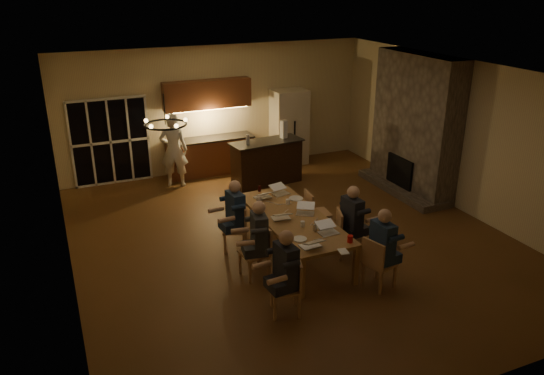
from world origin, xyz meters
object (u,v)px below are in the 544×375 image
at_px(refrigerator, 289,127).
at_px(person_right_mid, 351,222).
at_px(person_left_near, 286,273).
at_px(plate_near, 325,227).
at_px(chair_right_near, 380,262).
at_px(laptop_f, 281,189).
at_px(mug_mid, 288,202).
at_px(laptop_c, 281,212).
at_px(person_left_far, 236,216).
at_px(plate_far, 296,198).
at_px(bar_island, 267,162).
at_px(redcup_near, 350,239).
at_px(laptop_a, 310,240).
at_px(mug_front, 303,224).
at_px(laptop_e, 263,192).
at_px(dining_table, 293,235).
at_px(standing_person, 174,150).
at_px(mug_back, 259,199).
at_px(chair_left_mid, 254,252).
at_px(laptop_d, 305,208).
at_px(chair_left_near, 285,287).
at_px(person_left_mid, 259,240).
at_px(can_silver, 315,228).
at_px(plate_left, 300,239).
at_px(bar_bottle, 248,140).
at_px(laptop_b, 329,227).
at_px(can_cola, 259,189).
at_px(chair_right_far, 318,212).
at_px(bar_blender, 284,129).
at_px(chair_left_far, 234,228).
at_px(chair_right_mid, 350,234).
at_px(chandelier, 165,124).
at_px(redcup_mid, 261,208).

xyz_separation_m(refrigerator, person_right_mid, (-1.22, -5.21, -0.31)).
relative_size(person_left_near, plate_near, 4.94).
bearing_deg(chair_right_near, laptop_f, -4.10).
height_order(chair_right_near, person_right_mid, person_right_mid).
bearing_deg(mug_mid, laptop_c, -126.46).
bearing_deg(mug_mid, person_left_far, 179.24).
distance_m(chair_right_near, plate_far, 2.33).
height_order(refrigerator, bar_island, refrigerator).
bearing_deg(redcup_near, refrigerator, 73.99).
bearing_deg(laptop_a, person_left_far, -73.56).
bearing_deg(mug_front, laptop_a, -106.82).
distance_m(chair_right_near, laptop_a, 1.22).
relative_size(laptop_e, redcup_near, 2.67).
relative_size(refrigerator, dining_table, 0.71).
relative_size(standing_person, plate_near, 6.46).
bearing_deg(chair_right_near, mug_back, 8.18).
bearing_deg(chair_left_mid, laptop_d, 104.17).
bearing_deg(chair_left_near, person_left_mid, -165.20).
relative_size(can_silver, plate_left, 0.52).
bearing_deg(person_left_near, laptop_f, 152.05).
height_order(mug_back, plate_near, mug_back).
xyz_separation_m(dining_table, bar_bottle, (0.45, 3.43, 0.83)).
xyz_separation_m(person_left_mid, laptop_a, (0.62, -0.64, 0.17)).
distance_m(laptop_c, laptop_e, 1.01).
xyz_separation_m(chair_left_near, plate_near, (1.20, 0.99, 0.31)).
bearing_deg(laptop_b, can_cola, 97.04).
height_order(chair_right_far, bar_blender, bar_blender).
bearing_deg(chair_left_far, plate_near, 63.33).
bearing_deg(plate_left, chair_left_far, 114.26).
bearing_deg(bar_blender, chair_left_mid, -134.83).
bearing_deg(laptop_f, person_right_mid, -79.04).
xyz_separation_m(can_silver, bar_bottle, (0.36, 4.09, 0.39)).
bearing_deg(dining_table, chair_right_mid, -27.68).
bearing_deg(laptop_e, laptop_b, 95.52).
height_order(plate_left, bar_bottle, bar_bottle).
height_order(chair_right_mid, laptop_a, laptop_a).
height_order(bar_island, plate_far, bar_island).
bearing_deg(chair_right_far, chair_left_mid, 126.29).
bearing_deg(chandelier, chair_right_near, -22.91).
bearing_deg(redcup_mid, refrigerator, 58.91).
bearing_deg(chair_right_near, bar_island, -18.38).
relative_size(chair_left_mid, redcup_near, 7.42).
height_order(person_left_mid, standing_person, standing_person).
relative_size(bar_island, standing_person, 0.98).
bearing_deg(bar_bottle, person_left_near, -104.94).
xyz_separation_m(person_left_far, redcup_near, (1.31, -1.82, 0.12)).
relative_size(person_left_mid, can_silver, 11.50).
relative_size(person_right_mid, laptop_c, 4.31).
relative_size(laptop_a, bar_bottle, 1.33).
xyz_separation_m(laptop_e, bar_blender, (1.62, 2.55, 0.43)).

